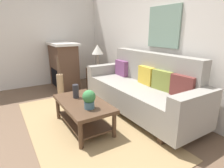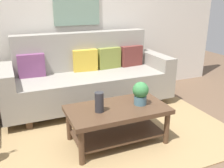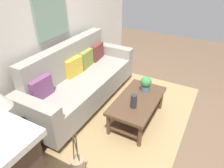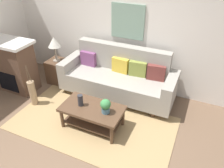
{
  "view_description": "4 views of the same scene",
  "coord_description": "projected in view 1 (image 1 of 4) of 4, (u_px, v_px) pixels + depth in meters",
  "views": [
    {
      "loc": [
        2.45,
        -0.53,
        1.47
      ],
      "look_at": [
        -0.11,
        1.06,
        0.57
      ],
      "focal_mm": 29.47,
      "sensor_mm": 36.0,
      "label": 1
    },
    {
      "loc": [
        -0.99,
        -1.83,
        1.57
      ],
      "look_at": [
        0.22,
        1.02,
        0.5
      ],
      "focal_mm": 40.29,
      "sensor_mm": 36.0,
      "label": 2
    },
    {
      "loc": [
        -2.45,
        -0.44,
        2.31
      ],
      "look_at": [
        -0.12,
        0.82,
        0.68
      ],
      "focal_mm": 33.26,
      "sensor_mm": 36.0,
      "label": 3
    },
    {
      "loc": [
        1.59,
        -2.13,
        2.84
      ],
      "look_at": [
        0.15,
        1.06,
        0.59
      ],
      "focal_mm": 35.04,
      "sensor_mm": 36.0,
      "label": 4
    }
  ],
  "objects": [
    {
      "name": "floor_vase_branch_a",
      "position": [
        59.0,
        66.0,
        3.87
      ],
      "size": [
        0.04,
        0.05,
        0.36
      ],
      "primitive_type": "cylinder",
      "rotation": [
        0.1,
        -0.07,
        0.0
      ],
      "color": "brown",
      "rests_on": "floor_vase"
    },
    {
      "name": "throw_pillow_plum",
      "position": [
        122.0,
        68.0,
        3.92
      ],
      "size": [
        0.36,
        0.14,
        0.32
      ],
      "primitive_type": "cube",
      "rotation": [
        0.0,
        0.0,
        -0.04
      ],
      "color": "#7A4270",
      "rests_on": "couch"
    },
    {
      "name": "throw_pillow_mustard",
      "position": [
        146.0,
        75.0,
        3.29
      ],
      "size": [
        0.37,
        0.15,
        0.32
      ],
      "primitive_type": "cube",
      "rotation": [
        0.0,
        0.0,
        -0.09
      ],
      "color": "gold",
      "rests_on": "couch"
    },
    {
      "name": "potted_plant_tabletop",
      "position": [
        89.0,
        99.0,
        2.49
      ],
      "size": [
        0.18,
        0.18,
        0.26
      ],
      "color": "slate",
      "rests_on": "coffee_table"
    },
    {
      "name": "floor_vase_branch_c",
      "position": [
        58.0,
        66.0,
        3.88
      ],
      "size": [
        0.03,
        0.03,
        0.36
      ],
      "primitive_type": "cylinder",
      "rotation": [
        -0.05,
        -0.05,
        0.0
      ],
      "color": "brown",
      "rests_on": "floor_vase"
    },
    {
      "name": "tabletop_vase",
      "position": [
        76.0,
        91.0,
        2.89
      ],
      "size": [
        0.1,
        0.1,
        0.22
      ],
      "primitive_type": "cylinder",
      "color": "#2D2D33",
      "rests_on": "coffee_table"
    },
    {
      "name": "throw_pillow_olive",
      "position": [
        163.0,
        80.0,
        2.98
      ],
      "size": [
        0.37,
        0.15,
        0.32
      ],
      "primitive_type": "cube",
      "rotation": [
        0.0,
        0.0,
        0.09
      ],
      "color": "olive",
      "rests_on": "couch"
    },
    {
      "name": "floor_vase",
      "position": [
        60.0,
        87.0,
        4.01
      ],
      "size": [
        0.14,
        0.14,
        0.55
      ],
      "primitive_type": "cylinder",
      "color": "tan",
      "rests_on": "ground_plane"
    },
    {
      "name": "ground_plane",
      "position": [
        54.0,
        134.0,
        2.68
      ],
      "size": [
        9.41,
        9.41,
        0.0
      ],
      "primitive_type": "plane",
      "color": "brown"
    },
    {
      "name": "couch",
      "position": [
        141.0,
        90.0,
        3.3
      ],
      "size": [
        2.43,
        0.84,
        1.08
      ],
      "color": "gray",
      "rests_on": "ground_plane"
    },
    {
      "name": "coffee_table",
      "position": [
        83.0,
        109.0,
        2.79
      ],
      "size": [
        1.1,
        0.6,
        0.43
      ],
      "color": "#513826",
      "rests_on": "ground_plane"
    },
    {
      "name": "wall_back",
      "position": [
        163.0,
        36.0,
        3.36
      ],
      "size": [
        5.41,
        0.1,
        2.7
      ],
      "primitive_type": "cube",
      "color": "silver",
      "rests_on": "ground_plane"
    },
    {
      "name": "framed_painting",
      "position": [
        164.0,
        27.0,
        3.23
      ],
      "size": [
        0.71,
        0.03,
        0.71
      ],
      "primitive_type": "cube",
      "color": "gray"
    },
    {
      "name": "area_rug",
      "position": [
        86.0,
        125.0,
        2.93
      ],
      "size": [
        3.0,
        1.62,
        0.01
      ],
      "primitive_type": "cube",
      "color": "#A38456",
      "rests_on": "ground_plane"
    },
    {
      "name": "table_lamp",
      "position": [
        97.0,
        50.0,
        4.34
      ],
      "size": [
        0.28,
        0.28,
        0.57
      ],
      "color": "gray",
      "rests_on": "side_table"
    },
    {
      "name": "wall_left",
      "position": [
        41.0,
        34.0,
        4.8
      ],
      "size": [
        0.1,
        5.05,
        2.7
      ],
      "primitive_type": "cube",
      "color": "silver",
      "rests_on": "ground_plane"
    },
    {
      "name": "fireplace",
      "position": [
        64.0,
        65.0,
        4.71
      ],
      "size": [
        1.02,
        0.58,
        1.16
      ],
      "color": "brown",
      "rests_on": "ground_plane"
    },
    {
      "name": "throw_pillow_maroon",
      "position": [
        183.0,
        86.0,
        2.66
      ],
      "size": [
        0.37,
        0.16,
        0.32
      ],
      "primitive_type": "cube",
      "rotation": [
        0.0,
        0.0,
        0.1
      ],
      "color": "brown",
      "rests_on": "couch"
    },
    {
      "name": "floor_vase_branch_b",
      "position": [
        59.0,
        66.0,
        3.9
      ],
      "size": [
        0.01,
        0.04,
        0.36
      ],
      "primitive_type": "cylinder",
      "rotation": [
        0.09,
        -0.0,
        0.0
      ],
      "color": "brown",
      "rests_on": "floor_vase"
    },
    {
      "name": "side_table",
      "position": [
        98.0,
        80.0,
        4.54
      ],
      "size": [
        0.44,
        0.44,
        0.56
      ],
      "primitive_type": "cube",
      "color": "#513826",
      "rests_on": "ground_plane"
    }
  ]
}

